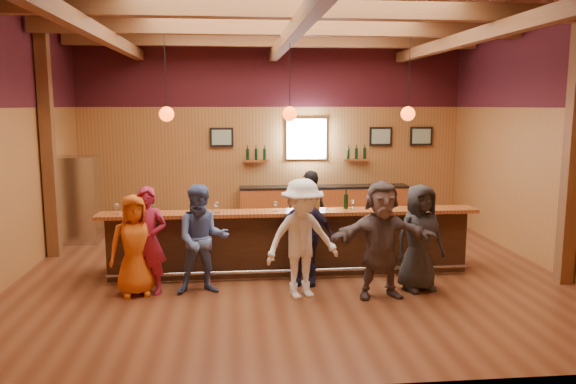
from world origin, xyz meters
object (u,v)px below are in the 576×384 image
at_px(customer_orange, 135,245).
at_px(bartender, 310,212).
at_px(stainless_fridge, 81,199).
at_px(customer_brown, 381,240).
at_px(customer_redvest, 148,241).
at_px(ice_bucket, 314,203).
at_px(customer_denim, 202,239).
at_px(bottle_a, 316,200).
at_px(customer_white, 302,239).
at_px(customer_dark, 420,238).
at_px(bar_counter, 290,240).
at_px(customer_navy, 305,236).
at_px(back_bar_cabinet, 324,206).

distance_m(customer_orange, bartender, 3.65).
distance_m(stainless_fridge, customer_brown, 6.64).
xyz_separation_m(customer_redvest, ice_bucket, (2.64, 0.77, 0.40)).
xyz_separation_m(customer_denim, ice_bucket, (1.83, 0.83, 0.38)).
relative_size(customer_redvest, bottle_a, 4.36).
xyz_separation_m(customer_white, customer_dark, (1.84, 0.15, -0.06)).
height_order(customer_orange, bottle_a, customer_orange).
bearing_deg(customer_dark, stainless_fridge, 133.92).
bearing_deg(customer_redvest, customer_dark, 10.85).
bearing_deg(stainless_fridge, customer_orange, -64.52).
xyz_separation_m(bar_counter, customer_navy, (0.15, -0.80, 0.27)).
bearing_deg(customer_denim, customer_white, -17.91).
height_order(bar_counter, customer_dark, customer_dark).
xyz_separation_m(customer_navy, bartender, (0.35, 1.89, 0.02)).
bearing_deg(customer_orange, bar_counter, 12.13).
bearing_deg(customer_navy, bottle_a, 80.35).
relative_size(customer_navy, bartender, 0.97).
bearing_deg(customer_navy, customer_brown, -19.55).
height_order(customer_redvest, customer_brown, customer_brown).
height_order(customer_orange, customer_navy, customer_navy).
distance_m(customer_redvest, customer_dark, 4.14).
relative_size(customer_redvest, customer_denim, 0.98).
distance_m(stainless_fridge, customer_orange, 3.89).
distance_m(customer_navy, bartender, 1.92).
relative_size(customer_orange, bartender, 0.95).
height_order(customer_brown, bottle_a, customer_brown).
height_order(customer_redvest, customer_white, customer_white).
xyz_separation_m(ice_bucket, bottle_a, (0.03, 0.02, 0.04)).
relative_size(customer_dark, bartender, 1.02).
xyz_separation_m(stainless_fridge, bartender, (4.62, -1.36, -0.09)).
xyz_separation_m(back_bar_cabinet, bottle_a, (-0.77, -3.80, 0.78)).
bearing_deg(customer_redvest, customer_navy, 19.34).
bearing_deg(bar_counter, customer_brown, -51.74).
bearing_deg(bottle_a, customer_denim, -155.35).
distance_m(back_bar_cabinet, customer_redvest, 5.74).
height_order(customer_navy, bottle_a, customer_navy).
height_order(bar_counter, back_bar_cabinet, bar_counter).
xyz_separation_m(bartender, ice_bucket, (-0.12, -1.34, 0.40)).
xyz_separation_m(customer_orange, customer_brown, (3.65, -0.46, 0.11)).
bearing_deg(customer_denim, customer_brown, -15.02).
xyz_separation_m(stainless_fridge, customer_redvest, (1.86, -3.47, -0.08)).
distance_m(bar_counter, customer_redvest, 2.49).
xyz_separation_m(customer_navy, ice_bucket, (0.23, 0.55, 0.43)).
relative_size(customer_orange, customer_denim, 0.92).
xyz_separation_m(customer_white, bottle_a, (0.38, 1.18, 0.37)).
distance_m(back_bar_cabinet, ice_bucket, 3.97).
xyz_separation_m(customer_redvest, customer_navy, (2.41, 0.22, -0.03)).
xyz_separation_m(customer_orange, customer_redvest, (0.19, 0.05, 0.05)).
bearing_deg(customer_navy, customer_orange, -159.11).
bearing_deg(ice_bucket, bartender, 84.80).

